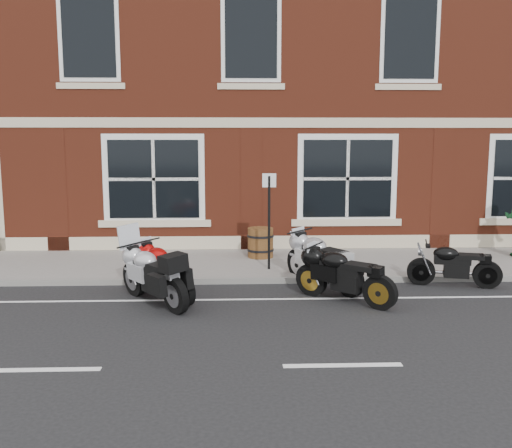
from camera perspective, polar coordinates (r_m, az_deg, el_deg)
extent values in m
plane|color=black|center=(10.72, 5.65, -7.75)|extent=(80.00, 80.00, 0.00)
cube|color=slate|center=(13.59, 3.94, -3.97)|extent=(30.00, 3.00, 0.12)
cube|color=slate|center=(12.06, 4.74, -5.59)|extent=(30.00, 0.16, 0.12)
cube|color=maroon|center=(20.96, 1.86, 16.77)|extent=(24.00, 12.00, 12.00)
cylinder|color=black|center=(11.25, -11.93, -5.39)|extent=(0.51, 0.60, 0.66)
cylinder|color=black|center=(10.00, -7.89, -7.05)|extent=(0.51, 0.60, 0.66)
cube|color=black|center=(10.57, -10.22, -4.29)|extent=(0.70, 0.80, 0.23)
ellipsoid|color=#B0B0B5|center=(10.68, -10.64, -3.50)|extent=(0.64, 0.68, 0.33)
cube|color=black|center=(10.21, -9.08, -4.25)|extent=(0.56, 0.61, 0.10)
cube|color=silver|center=(11.06, -12.01, -1.12)|extent=(0.37, 0.30, 0.46)
cylinder|color=black|center=(11.69, -10.59, -4.86)|extent=(0.47, 0.60, 0.64)
cylinder|color=black|center=(10.44, -7.09, -6.40)|extent=(0.47, 0.60, 0.64)
cube|color=black|center=(11.02, -9.10, -3.83)|extent=(0.65, 0.80, 0.22)
ellipsoid|color=#A00806|center=(11.13, -9.47, -3.09)|extent=(0.61, 0.66, 0.32)
cube|color=black|center=(10.66, -8.12, -3.79)|extent=(0.52, 0.60, 0.10)
cylinder|color=black|center=(11.06, 5.66, -5.53)|extent=(0.56, 0.52, 0.64)
cylinder|color=black|center=(10.36, 12.38, -6.66)|extent=(0.56, 0.52, 0.64)
cube|color=black|center=(10.64, 8.72, -4.27)|extent=(0.76, 0.71, 0.22)
ellipsoid|color=black|center=(10.69, 8.04, -3.54)|extent=(0.66, 0.64, 0.32)
cube|color=black|center=(10.43, 10.62, -4.13)|extent=(0.58, 0.56, 0.10)
cylinder|color=black|center=(12.23, 4.51, -4.02)|extent=(0.47, 0.67, 0.69)
cylinder|color=black|center=(11.06, 9.46, -5.46)|extent=(0.47, 0.67, 0.69)
cube|color=black|center=(11.59, 6.72, -2.89)|extent=(0.66, 0.88, 0.24)
ellipsoid|color=#9E9EA2|center=(11.69, 6.22, -2.14)|extent=(0.64, 0.72, 0.35)
cube|color=black|center=(11.25, 8.13, -2.82)|extent=(0.55, 0.66, 0.11)
cylinder|color=black|center=(12.30, 16.17, -4.56)|extent=(0.58, 0.26, 0.57)
cylinder|color=black|center=(12.44, 22.12, -4.71)|extent=(0.58, 0.26, 0.57)
cube|color=black|center=(12.29, 19.02, -3.26)|extent=(0.74, 0.39, 0.20)
ellipsoid|color=black|center=(12.25, 18.43, -2.76)|extent=(0.56, 0.44, 0.28)
cube|color=black|center=(12.32, 20.68, -2.98)|extent=(0.53, 0.35, 0.09)
cylinder|color=#4A2613|center=(13.93, 0.45, -1.87)|extent=(0.62, 0.62, 0.72)
cylinder|color=black|center=(13.96, 0.45, -2.57)|extent=(0.65, 0.65, 0.05)
cylinder|color=black|center=(13.90, 0.45, -1.17)|extent=(0.65, 0.65, 0.05)
cylinder|color=black|center=(12.55, 1.32, 0.10)|extent=(0.06, 0.06, 2.07)
cube|color=silver|center=(12.45, 1.33, 4.39)|extent=(0.30, 0.03, 0.30)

